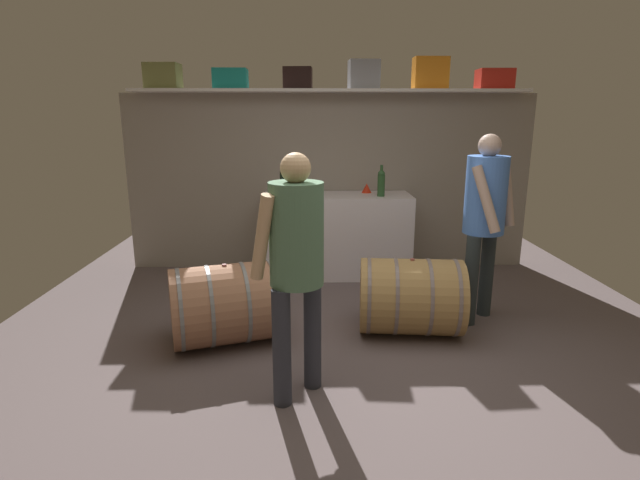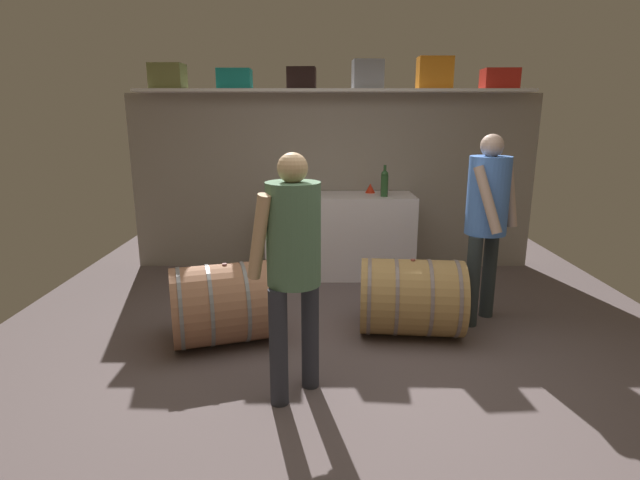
% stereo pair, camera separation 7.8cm
% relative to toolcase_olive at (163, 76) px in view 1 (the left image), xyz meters
% --- Properties ---
extents(ground_plane, '(5.78, 8.32, 0.02)m').
position_rel_toolcase_olive_xyz_m(ground_plane, '(1.77, -1.77, -2.15)').
color(ground_plane, '#605253').
extents(back_wall_panel, '(4.58, 0.10, 1.98)m').
position_rel_toolcase_olive_xyz_m(back_wall_panel, '(1.77, 0.15, -1.15)').
color(back_wall_panel, gray).
rests_on(back_wall_panel, ground).
extents(high_shelf_board, '(4.22, 0.40, 0.03)m').
position_rel_toolcase_olive_xyz_m(high_shelf_board, '(1.77, 0.00, -0.15)').
color(high_shelf_board, silver).
rests_on(high_shelf_board, back_wall_panel).
extents(toolcase_olive, '(0.36, 0.27, 0.26)m').
position_rel_toolcase_olive_xyz_m(toolcase_olive, '(0.00, 0.00, 0.00)').
color(toolcase_olive, olive).
rests_on(toolcase_olive, high_shelf_board).
extents(toolcase_teal, '(0.36, 0.28, 0.21)m').
position_rel_toolcase_olive_xyz_m(toolcase_teal, '(0.71, 0.00, -0.03)').
color(toolcase_teal, '#14837D').
rests_on(toolcase_teal, high_shelf_board).
extents(toolcase_black, '(0.31, 0.24, 0.23)m').
position_rel_toolcase_olive_xyz_m(toolcase_black, '(1.42, 0.00, -0.02)').
color(toolcase_black, black).
rests_on(toolcase_black, high_shelf_board).
extents(toolcase_grey, '(0.33, 0.26, 0.30)m').
position_rel_toolcase_olive_xyz_m(toolcase_grey, '(2.13, 0.00, 0.02)').
color(toolcase_grey, gray).
rests_on(toolcase_grey, high_shelf_board).
extents(toolcase_orange, '(0.36, 0.21, 0.33)m').
position_rel_toolcase_olive_xyz_m(toolcase_orange, '(2.84, 0.00, 0.03)').
color(toolcase_orange, orange).
rests_on(toolcase_orange, high_shelf_board).
extents(toolcase_red, '(0.37, 0.28, 0.21)m').
position_rel_toolcase_olive_xyz_m(toolcase_red, '(3.53, 0.00, -0.03)').
color(toolcase_red, red).
rests_on(toolcase_red, high_shelf_board).
extents(work_cabinet, '(1.60, 0.59, 0.90)m').
position_rel_toolcase_olive_xyz_m(work_cabinet, '(1.84, -0.21, -1.69)').
color(work_cabinet, white).
rests_on(work_cabinet, ground).
extents(wine_bottle_green, '(0.08, 0.08, 0.33)m').
position_rel_toolcase_olive_xyz_m(wine_bottle_green, '(2.30, -0.32, -1.09)').
color(wine_bottle_green, '#284F28').
rests_on(wine_bottle_green, work_cabinet).
extents(wine_bottle_dark, '(0.06, 0.06, 0.32)m').
position_rel_toolcase_olive_xyz_m(wine_bottle_dark, '(1.26, -0.22, -1.09)').
color(wine_bottle_dark, black).
rests_on(wine_bottle_dark, work_cabinet).
extents(wine_glass, '(0.08, 0.08, 0.13)m').
position_rel_toolcase_olive_xyz_m(wine_glass, '(1.45, -0.23, -1.15)').
color(wine_glass, white).
rests_on(wine_glass, work_cabinet).
extents(red_funnel, '(0.11, 0.11, 0.10)m').
position_rel_toolcase_olive_xyz_m(red_funnel, '(2.18, -0.07, -1.19)').
color(red_funnel, red).
rests_on(red_funnel, work_cabinet).
extents(wine_barrel_near, '(0.97, 0.84, 0.64)m').
position_rel_toolcase_olive_xyz_m(wine_barrel_near, '(0.89, -1.90, -1.82)').
color(wine_barrel_near, '#9C684B').
rests_on(wine_barrel_near, ground).
extents(wine_barrel_far, '(0.87, 0.69, 0.63)m').
position_rel_toolcase_olive_xyz_m(wine_barrel_far, '(2.36, -1.76, -1.83)').
color(wine_barrel_far, '#A67F49').
rests_on(wine_barrel_far, ground).
extents(winemaker_pouring, '(0.45, 0.47, 1.53)m').
position_rel_toolcase_olive_xyz_m(winemaker_pouring, '(1.46, -2.67, -1.20)').
color(winemaker_pouring, '#2A2D35').
rests_on(winemaker_pouring, ground).
extents(visitor_tasting, '(0.49, 0.50, 1.59)m').
position_rel_toolcase_olive_xyz_m(visitor_tasting, '(3.00, -1.50, -1.16)').
color(visitor_tasting, '#293235').
rests_on(visitor_tasting, ground).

